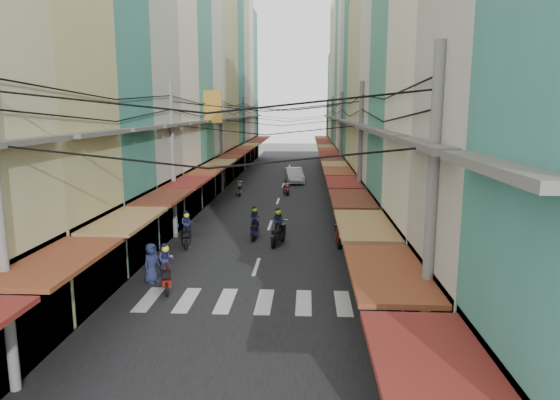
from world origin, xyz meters
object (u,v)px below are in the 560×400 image
(bicycle, at_px, (407,240))
(traffic_sign, at_px, (369,211))
(white_car, at_px, (294,183))
(market_umbrella, at_px, (446,244))

(bicycle, relative_size, traffic_sign, 0.51)
(bicycle, height_order, traffic_sign, traffic_sign)
(bicycle, bearing_deg, white_car, 4.26)
(market_umbrella, bearing_deg, white_car, 101.45)
(white_car, relative_size, traffic_sign, 1.69)
(white_car, bearing_deg, traffic_sign, -88.05)
(white_car, relative_size, market_umbrella, 1.97)
(market_umbrella, bearing_deg, traffic_sign, 108.26)
(bicycle, xyz_separation_m, traffic_sign, (-2.45, -3.14, 2.17))
(white_car, distance_m, market_umbrella, 30.32)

